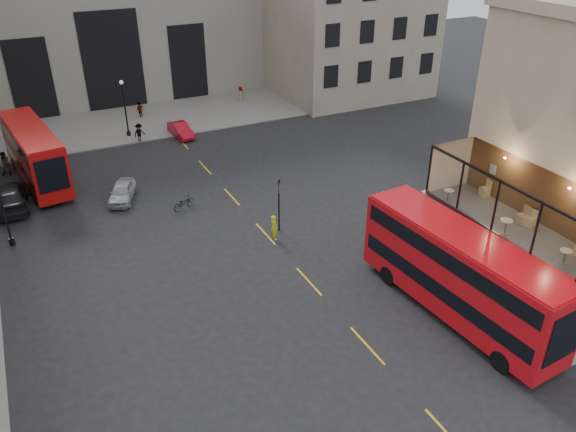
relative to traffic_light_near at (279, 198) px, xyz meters
name	(u,v)px	position (x,y,z in m)	size (l,w,h in m)	color
ground	(400,333)	(1.00, -12.00, -2.42)	(140.00, 140.00, 0.00)	black
host_building_main	(574,156)	(10.95, -12.00, 5.36)	(7.26, 11.40, 15.10)	#BAAC8B
host_frontage	(504,264)	(7.50, -12.00, -0.17)	(3.00, 11.00, 4.50)	#BAAC8B
cafe_floor	(512,227)	(7.50, -12.00, 2.12)	(3.00, 10.00, 0.10)	slate
gateway	(97,9)	(-4.00, 35.99, 6.96)	(35.00, 10.60, 18.00)	gray
pavement_far	(120,123)	(-5.00, 26.00, -2.36)	(40.00, 12.00, 0.12)	slate
traffic_light_near	(279,198)	(0.00, 0.00, 0.00)	(0.16, 0.20, 3.80)	black
traffic_light_far	(25,151)	(-14.00, 16.00, 0.00)	(0.16, 0.20, 3.80)	black
street_lamp_a	(4,212)	(-16.00, 6.00, -0.03)	(0.36, 0.36, 5.33)	black
street_lamp_b	(126,112)	(-5.00, 22.00, -0.03)	(0.36, 0.36, 5.33)	black
bus_near	(460,271)	(4.50, -11.89, 0.27)	(3.61, 12.17, 4.79)	red
bus_far	(34,152)	(-13.42, 15.35, 0.06)	(3.94, 11.33, 4.43)	#B80E0C
car_a	(122,192)	(-8.32, 9.17, -1.77)	(1.55, 3.85, 1.31)	#A1A4A9
car_b	(181,130)	(-0.60, 19.84, -1.79)	(1.35, 3.88, 1.28)	#B60B1E
car_c	(10,197)	(-15.67, 11.58, -1.60)	(2.31, 5.68, 1.65)	black
bicycle	(184,203)	(-4.71, 5.86, -1.97)	(0.60, 1.73, 0.91)	gray
cyclist	(274,227)	(-0.74, -0.79, -1.57)	(0.62, 0.41, 1.71)	yellow
pedestrian_a	(6,164)	(-15.63, 17.68, -1.43)	(0.96, 0.75, 1.98)	gray
pedestrian_b	(139,133)	(-4.38, 20.09, -1.54)	(1.14, 0.66, 1.77)	gray
pedestrian_c	(140,110)	(-2.70, 26.80, -1.59)	(0.98, 0.41, 1.66)	gray
pedestrian_d	(241,94)	(8.52, 27.30, -1.58)	(0.82, 0.54, 1.69)	gray
pedestrian_e	(32,182)	(-14.06, 13.43, -1.58)	(0.61, 0.40, 1.68)	gray
cafe_table_near	(565,255)	(6.99, -15.55, 2.63)	(0.54, 0.54, 0.68)	silver
cafe_table_mid	(506,224)	(6.57, -12.36, 2.68)	(0.61, 0.61, 0.76)	beige
cafe_table_far	(448,194)	(6.39, -8.33, 2.62)	(0.54, 0.54, 0.68)	beige
cafe_chair_b	(530,221)	(8.26, -12.40, 2.44)	(0.53, 0.53, 0.88)	tan
cafe_chair_c	(523,218)	(8.13, -12.01, 2.46)	(0.50, 0.50, 0.95)	tan
cafe_chair_d	(485,191)	(8.67, -8.78, 2.47)	(0.52, 0.52, 0.96)	tan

